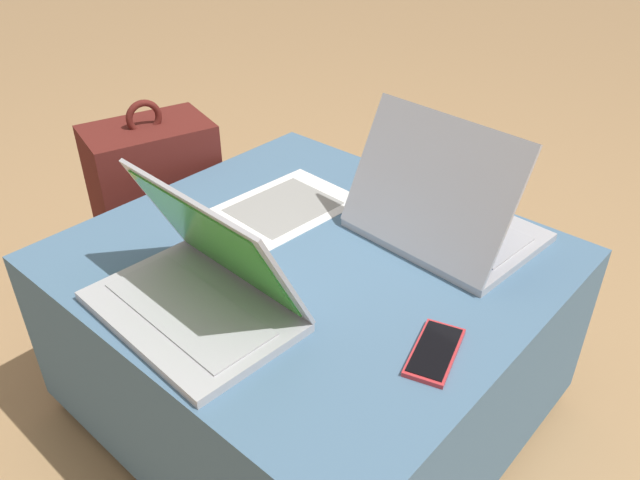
{
  "coord_description": "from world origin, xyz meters",
  "views": [
    {
      "loc": [
        0.66,
        -0.72,
        1.08
      ],
      "look_at": [
        0.07,
        -0.04,
        0.49
      ],
      "focal_mm": 35.0,
      "sensor_mm": 36.0,
      "label": 1
    }
  ],
  "objects_px": {
    "laptop_far": "(442,215)",
    "cell_phone": "(435,352)",
    "paper_sheet": "(284,207)",
    "laptop_near": "(199,287)",
    "backpack": "(159,216)"
  },
  "relations": [
    {
      "from": "laptop_far",
      "to": "cell_phone",
      "type": "bearing_deg",
      "value": 125.57
    },
    {
      "from": "laptop_far",
      "to": "paper_sheet",
      "type": "distance_m",
      "value": 0.34
    },
    {
      "from": "laptop_near",
      "to": "cell_phone",
      "type": "xyz_separation_m",
      "value": [
        0.35,
        0.17,
        -0.04
      ]
    },
    {
      "from": "laptop_far",
      "to": "backpack",
      "type": "xyz_separation_m",
      "value": [
        -0.74,
        -0.16,
        -0.23
      ]
    },
    {
      "from": "laptop_far",
      "to": "paper_sheet",
      "type": "bearing_deg",
      "value": 24.95
    },
    {
      "from": "laptop_far",
      "to": "paper_sheet",
      "type": "relative_size",
      "value": 1.14
    },
    {
      "from": "laptop_near",
      "to": "cell_phone",
      "type": "relative_size",
      "value": 2.45
    },
    {
      "from": "paper_sheet",
      "to": "laptop_far",
      "type": "bearing_deg",
      "value": 24.25
    },
    {
      "from": "backpack",
      "to": "cell_phone",
      "type": "bearing_deg",
      "value": 98.4
    },
    {
      "from": "paper_sheet",
      "to": "laptop_near",
      "type": "bearing_deg",
      "value": -64.33
    },
    {
      "from": "laptop_near",
      "to": "paper_sheet",
      "type": "bearing_deg",
      "value": 115.06
    },
    {
      "from": "cell_phone",
      "to": "backpack",
      "type": "height_order",
      "value": "backpack"
    },
    {
      "from": "cell_phone",
      "to": "backpack",
      "type": "distance_m",
      "value": 0.94
    },
    {
      "from": "backpack",
      "to": "paper_sheet",
      "type": "xyz_separation_m",
      "value": [
        0.43,
        0.04,
        0.17
      ]
    },
    {
      "from": "laptop_far",
      "to": "cell_phone",
      "type": "height_order",
      "value": "laptop_far"
    }
  ]
}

